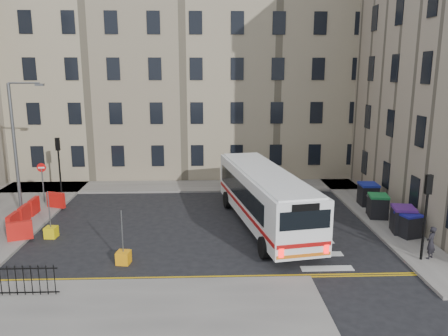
{
  "coord_description": "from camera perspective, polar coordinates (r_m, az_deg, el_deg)",
  "views": [
    {
      "loc": [
        -1.41,
        -24.29,
        8.82
      ],
      "look_at": [
        -0.42,
        1.89,
        3.0
      ],
      "focal_mm": 35.0,
      "sensor_mm": 36.0,
      "label": 1
    }
  ],
  "objects": [
    {
      "name": "traffic_light_east",
      "position": [
        22.1,
        24.94,
        -4.29
      ],
      "size": [
        0.28,
        0.22,
        4.1
      ],
      "color": "black",
      "rests_on": "pavement_east"
    },
    {
      "name": "bollard_chevron",
      "position": [
        21.36,
        -12.99,
        -11.32
      ],
      "size": [
        0.69,
        0.69,
        0.6
      ],
      "primitive_type": "cube",
      "rotation": [
        0.0,
        0.0,
        -0.16
      ],
      "color": "orange",
      "rests_on": "ground"
    },
    {
      "name": "bus",
      "position": [
        25.11,
        5.33,
        -3.62
      ],
      "size": [
        4.72,
        12.13,
        3.22
      ],
      "rotation": [
        0.0,
        0.0,
        0.17
      ],
      "color": "white",
      "rests_on": "ground"
    },
    {
      "name": "roadworks_barriers",
      "position": [
        28.1,
        -23.95,
        -5.49
      ],
      "size": [
        1.66,
        6.26,
        1.0
      ],
      "color": "red",
      "rests_on": "pavement_west"
    },
    {
      "name": "ground",
      "position": [
        25.88,
        1.1,
        -7.4
      ],
      "size": [
        120.0,
        120.0,
        0.0
      ],
      "primitive_type": "plane",
      "color": "black",
      "rests_on": "ground"
    },
    {
      "name": "pavement_sw",
      "position": [
        17.66,
        -21.4,
        -18.1
      ],
      "size": [
        20.0,
        6.0,
        0.15
      ],
      "primitive_type": "cube",
      "color": "slate",
      "rests_on": "ground"
    },
    {
      "name": "wheelie_bin_d",
      "position": [
        28.36,
        19.28,
        -4.72
      ],
      "size": [
        0.97,
        1.11,
        1.2
      ],
      "rotation": [
        0.0,
        0.0,
        -0.03
      ],
      "color": "black",
      "rests_on": "pavement_east"
    },
    {
      "name": "no_entry_north",
      "position": [
        31.58,
        -22.67,
        -0.79
      ],
      "size": [
        0.6,
        0.08,
        3.0
      ],
      "color": "#595B5E",
      "rests_on": "pavement_west"
    },
    {
      "name": "pavement_north",
      "position": [
        34.34,
        -9.78,
        -2.42
      ],
      "size": [
        36.0,
        3.2,
        0.15
      ],
      "primitive_type": "cube",
      "color": "slate",
      "rests_on": "ground"
    },
    {
      "name": "wheelie_bin_c",
      "position": [
        28.08,
        19.46,
        -4.69
      ],
      "size": [
        1.31,
        1.44,
        1.4
      ],
      "rotation": [
        0.0,
        0.0,
        -0.18
      ],
      "color": "black",
      "rests_on": "pavement_east"
    },
    {
      "name": "streetlamp",
      "position": [
        29.07,
        -25.65,
        2.42
      ],
      "size": [
        0.5,
        0.22,
        8.14
      ],
      "color": "#595B5E",
      "rests_on": "pavement_west"
    },
    {
      "name": "terrace_north",
      "position": [
        40.18,
        -10.39,
        12.04
      ],
      "size": [
        38.3,
        10.8,
        17.2
      ],
      "color": "#9C8F71",
      "rests_on": "ground"
    },
    {
      "name": "traffic_light_nw",
      "position": [
        33.09,
        -20.79,
        1.34
      ],
      "size": [
        0.28,
        0.22,
        4.1
      ],
      "color": "black",
      "rests_on": "pavement_west"
    },
    {
      "name": "wheelie_bin_e",
      "position": [
        30.42,
        18.3,
        -3.25
      ],
      "size": [
        1.18,
        1.35,
        1.45
      ],
      "rotation": [
        0.0,
        0.0,
        -0.03
      ],
      "color": "black",
      "rests_on": "pavement_east"
    },
    {
      "name": "bollard_yellow",
      "position": [
        25.64,
        -21.64,
        -7.8
      ],
      "size": [
        0.65,
        0.65,
        0.6
      ],
      "primitive_type": "cube",
      "rotation": [
        0.0,
        0.0,
        -0.08
      ],
      "color": "yellow",
      "rests_on": "ground"
    },
    {
      "name": "wheelie_bin_a",
      "position": [
        25.53,
        22.88,
        -6.81
      ],
      "size": [
        1.31,
        1.41,
        1.28
      ],
      "rotation": [
        0.0,
        0.0,
        0.3
      ],
      "color": "black",
      "rests_on": "pavement_east"
    },
    {
      "name": "pedestrian",
      "position": [
        22.98,
        25.41,
        -8.79
      ],
      "size": [
        0.69,
        0.65,
        1.58
      ],
      "primitive_type": "imported",
      "rotation": [
        0.0,
        0.0,
        3.81
      ],
      "color": "black",
      "rests_on": "pavement_east"
    },
    {
      "name": "pavement_east",
      "position": [
        31.39,
        17.35,
        -4.24
      ],
      "size": [
        2.4,
        26.0,
        0.15
      ],
      "primitive_type": "cube",
      "color": "slate",
      "rests_on": "ground"
    },
    {
      "name": "wheelie_bin_b",
      "position": [
        25.97,
        22.32,
        -6.24
      ],
      "size": [
        1.35,
        1.49,
        1.45
      ],
      "rotation": [
        0.0,
        0.0,
        -0.17
      ],
      "color": "black",
      "rests_on": "pavement_east"
    }
  ]
}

